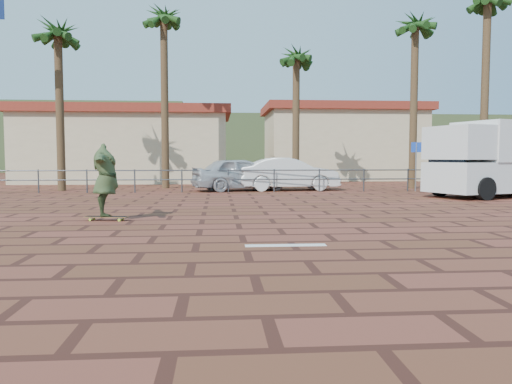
# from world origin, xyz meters

# --- Properties ---
(ground) EXTENTS (120.00, 120.00, 0.00)m
(ground) POSITION_xyz_m (0.00, 0.00, 0.00)
(ground) COLOR brown
(ground) RESTS_ON ground
(paint_stripe) EXTENTS (1.40, 0.22, 0.01)m
(paint_stripe) POSITION_xyz_m (0.70, -1.20, 0.00)
(paint_stripe) COLOR white
(paint_stripe) RESTS_ON ground
(guardrail) EXTENTS (24.06, 0.06, 1.00)m
(guardrail) POSITION_xyz_m (0.00, 12.00, 0.68)
(guardrail) COLOR #47494F
(guardrail) RESTS_ON ground
(palm_far_left) EXTENTS (2.40, 2.40, 8.25)m
(palm_far_left) POSITION_xyz_m (-7.50, 13.50, 6.83)
(palm_far_left) COLOR brown
(palm_far_left) RESTS_ON ground
(palm_left) EXTENTS (2.40, 2.40, 9.45)m
(palm_left) POSITION_xyz_m (-3.00, 15.00, 7.95)
(palm_left) COLOR brown
(palm_left) RESTS_ON ground
(palm_center) EXTENTS (2.40, 2.40, 7.75)m
(palm_center) POSITION_xyz_m (3.50, 15.50, 6.36)
(palm_center) COLOR brown
(palm_center) RESTS_ON ground
(palm_right) EXTENTS (2.40, 2.40, 9.05)m
(palm_right) POSITION_xyz_m (9.00, 14.00, 7.58)
(palm_right) COLOR brown
(palm_right) RESTS_ON ground
(palm_far_right) EXTENTS (2.40, 2.40, 10.05)m
(palm_far_right) POSITION_xyz_m (12.00, 13.00, 8.51)
(palm_far_right) COLOR brown
(palm_far_right) RESTS_ON ground
(building_west) EXTENTS (12.60, 7.60, 4.50)m
(building_west) POSITION_xyz_m (-6.00, 22.00, 2.28)
(building_west) COLOR beige
(building_west) RESTS_ON ground
(building_east) EXTENTS (10.60, 6.60, 5.00)m
(building_east) POSITION_xyz_m (8.00, 24.00, 2.54)
(building_east) COLOR beige
(building_east) RESTS_ON ground
(hill_front) EXTENTS (70.00, 18.00, 6.00)m
(hill_front) POSITION_xyz_m (0.00, 50.00, 3.00)
(hill_front) COLOR #384C28
(hill_front) RESTS_ON ground
(hill_back) EXTENTS (35.00, 14.00, 8.00)m
(hill_back) POSITION_xyz_m (-22.00, 56.00, 4.00)
(hill_back) COLOR #384C28
(hill_back) RESTS_ON ground
(longboard) EXTENTS (1.06, 0.41, 0.10)m
(longboard) POSITION_xyz_m (-3.13, 2.48, 0.08)
(longboard) COLOR olive
(longboard) RESTS_ON ground
(skateboarder) EXTENTS (0.96, 2.21, 1.74)m
(skateboarder) POSITION_xyz_m (-3.13, 2.48, 0.97)
(skateboarder) COLOR #374827
(skateboarder) RESTS_ON longboard
(campervan) EXTENTS (5.97, 3.99, 2.86)m
(campervan) POSITION_xyz_m (10.34, 8.83, 1.50)
(campervan) COLOR silver
(campervan) RESTS_ON ground
(car_silver) EXTENTS (4.73, 2.88, 1.50)m
(car_silver) POSITION_xyz_m (0.59, 13.00, 0.75)
(car_silver) COLOR #B3B6BA
(car_silver) RESTS_ON ground
(car_white) EXTENTS (4.65, 1.96, 1.49)m
(car_white) POSITION_xyz_m (2.77, 13.00, 0.75)
(car_white) COLOR white
(car_white) RESTS_ON ground
(street_sign) EXTENTS (0.44, 0.13, 2.18)m
(street_sign) POSITION_xyz_m (8.36, 12.00, 1.52)
(street_sign) COLOR gray
(street_sign) RESTS_ON ground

